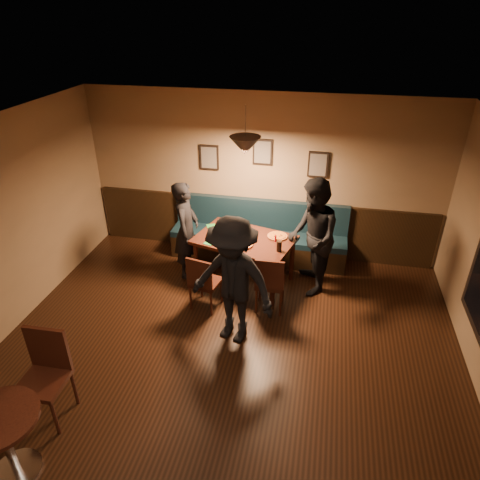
{
  "coord_description": "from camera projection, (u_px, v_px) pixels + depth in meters",
  "views": [
    {
      "loc": [
        1.02,
        -3.28,
        4.01
      ],
      "look_at": [
        -0.09,
        2.1,
        0.95
      ],
      "focal_mm": 32.39,
      "sensor_mm": 36.0,
      "label": 1
    }
  ],
  "objects": [
    {
      "name": "wall_back",
      "position": [
        262.0,
        177.0,
        7.25
      ],
      "size": [
        6.0,
        0.0,
        6.0
      ],
      "primitive_type": "plane",
      "rotation": [
        1.57,
        0.0,
        0.0
      ],
      "color": "#8C704F",
      "rests_on": "ground"
    },
    {
      "name": "tabasco_bottle",
      "position": [
        276.0,
        238.0,
        6.55
      ],
      "size": [
        0.03,
        0.03,
        0.13
      ],
      "primitive_type": "cylinder",
      "rotation": [
        0.0,
        0.0,
        0.17
      ],
      "color": "#9B0516",
      "rests_on": "dining_table"
    },
    {
      "name": "soda_glass",
      "position": [
        279.0,
        246.0,
        6.3
      ],
      "size": [
        0.1,
        0.1,
        0.16
      ],
      "primitive_type": "cylinder",
      "rotation": [
        0.0,
        0.0,
        0.39
      ],
      "color": "black",
      "rests_on": "dining_table"
    },
    {
      "name": "napkin_a",
      "position": [
        211.0,
        226.0,
        7.03
      ],
      "size": [
        0.19,
        0.19,
        0.01
      ],
      "primitive_type": "cube",
      "rotation": [
        0.0,
        0.0,
        0.45
      ],
      "color": "#1D6D27",
      "rests_on": "dining_table"
    },
    {
      "name": "booth_bench",
      "position": [
        258.0,
        233.0,
        7.43
      ],
      "size": [
        3.0,
        0.6,
        1.0
      ],
      "primitive_type": null,
      "color": "#0F232D",
      "rests_on": "ground"
    },
    {
      "name": "diner_left",
      "position": [
        186.0,
        230.0,
        6.86
      ],
      "size": [
        0.42,
        0.61,
        1.62
      ],
      "primitive_type": "imported",
      "rotation": [
        0.0,
        0.0,
        1.63
      ],
      "color": "black",
      "rests_on": "floor"
    },
    {
      "name": "wainscot",
      "position": [
        261.0,
        226.0,
        7.66
      ],
      "size": [
        5.88,
        0.06,
        1.0
      ],
      "primitive_type": "cube",
      "color": "black",
      "rests_on": "ground"
    },
    {
      "name": "pizza_c",
      "position": [
        277.0,
        236.0,
        6.69
      ],
      "size": [
        0.39,
        0.39,
        0.04
      ],
      "primitive_type": "cylinder",
      "rotation": [
        0.0,
        0.0,
        -0.31
      ],
      "color": "orange",
      "rests_on": "dining_table"
    },
    {
      "name": "picture_left",
      "position": [
        209.0,
        157.0,
        7.24
      ],
      "size": [
        0.32,
        0.04,
        0.42
      ],
      "primitive_type": "cube",
      "color": "black",
      "rests_on": "wall_back"
    },
    {
      "name": "picture_center",
      "position": [
        263.0,
        152.0,
        7.0
      ],
      "size": [
        0.32,
        0.04,
        0.42
      ],
      "primitive_type": "cube",
      "color": "black",
      "rests_on": "wall_back"
    },
    {
      "name": "chair_near_left",
      "position": [
        206.0,
        281.0,
        6.26
      ],
      "size": [
        0.47,
        0.47,
        0.89
      ],
      "primitive_type": null,
      "rotation": [
        0.0,
        0.0,
        -0.21
      ],
      "color": "black",
      "rests_on": "floor"
    },
    {
      "name": "pizza_b",
      "position": [
        241.0,
        244.0,
        6.48
      ],
      "size": [
        0.39,
        0.39,
        0.04
      ],
      "primitive_type": "cylinder",
      "rotation": [
        0.0,
        0.0,
        0.1
      ],
      "color": "orange",
      "rests_on": "dining_table"
    },
    {
      "name": "napkin_b",
      "position": [
        209.0,
        243.0,
        6.54
      ],
      "size": [
        0.18,
        0.18,
        0.01
      ],
      "primitive_type": "cube",
      "rotation": [
        0.0,
        0.0,
        -0.27
      ],
      "color": "#1E7335",
      "rests_on": "dining_table"
    },
    {
      "name": "cafe_chair_far",
      "position": [
        42.0,
        381.0,
        4.52
      ],
      "size": [
        0.48,
        0.48,
        1.05
      ],
      "primitive_type": null,
      "rotation": [
        0.0,
        0.0,
        3.17
      ],
      "color": "black",
      "rests_on": "floor"
    },
    {
      "name": "diner_front",
      "position": [
        233.0,
        282.0,
        5.46
      ],
      "size": [
        1.29,
        0.96,
        1.78
      ],
      "primitive_type": "imported",
      "rotation": [
        0.0,
        0.0,
        -0.29
      ],
      "color": "black",
      "rests_on": "floor"
    },
    {
      "name": "ceiling",
      "position": [
        199.0,
        167.0,
        3.57
      ],
      "size": [
        7.0,
        7.0,
        0.0
      ],
      "primitive_type": "plane",
      "rotation": [
        3.14,
        0.0,
        0.0
      ],
      "color": "silver",
      "rests_on": "ground"
    },
    {
      "name": "diner_right",
      "position": [
        312.0,
        238.0,
        6.43
      ],
      "size": [
        0.85,
        1.0,
        1.82
      ],
      "primitive_type": "imported",
      "rotation": [
        0.0,
        0.0,
        -1.37
      ],
      "color": "black",
      "rests_on": "floor"
    },
    {
      "name": "pizza_a",
      "position": [
        221.0,
        233.0,
        6.79
      ],
      "size": [
        0.44,
        0.44,
        0.04
      ],
      "primitive_type": "cylinder",
      "rotation": [
        0.0,
        0.0,
        0.34
      ],
      "color": "orange",
      "rests_on": "dining_table"
    },
    {
      "name": "pendant_lamp",
      "position": [
        245.0,
        146.0,
        5.96
      ],
      "size": [
        0.44,
        0.44,
        0.25
      ],
      "primitive_type": "cone",
      "rotation": [
        3.14,
        0.0,
        0.0
      ],
      "color": "black",
      "rests_on": "ceiling"
    },
    {
      "name": "chair_near_right",
      "position": [
        270.0,
        281.0,
        6.23
      ],
      "size": [
        0.41,
        0.41,
        0.92
      ],
      "primitive_type": null,
      "rotation": [
        0.0,
        0.0,
        0.01
      ],
      "color": "black",
      "rests_on": "floor"
    },
    {
      "name": "picture_right",
      "position": [
        318.0,
        165.0,
        6.92
      ],
      "size": [
        0.32,
        0.04,
        0.42
      ],
      "primitive_type": "cube",
      "color": "black",
      "rests_on": "wall_back"
    },
    {
      "name": "cafe_table",
      "position": [
        7.0,
        446.0,
        4.01
      ],
      "size": [
        0.75,
        0.75,
        0.78
      ],
      "primitive_type": "cylinder",
      "rotation": [
        0.0,
        0.0,
        -0.02
      ],
      "color": "black",
      "rests_on": "floor"
    },
    {
      "name": "dining_table",
      "position": [
        244.0,
        260.0,
        6.86
      ],
      "size": [
        1.66,
        1.29,
        0.79
      ],
      "primitive_type": "cube",
      "rotation": [
        0.0,
        0.0,
        -0.26
      ],
      "color": "#32190D",
      "rests_on": "floor"
    },
    {
      "name": "floor",
      "position": [
        211.0,
        401.0,
        4.93
      ],
      "size": [
        7.0,
        7.0,
        0.0
      ],
      "primitive_type": "plane",
      "color": "black",
      "rests_on": "ground"
    },
    {
      "name": "cutlery_set",
      "position": [
        236.0,
        250.0,
        6.36
      ],
      "size": [
        0.18,
        0.07,
        0.0
      ],
      "primitive_type": "cube",
      "rotation": [
        0.0,
        0.0,
        1.29
      ],
      "color": "silver",
      "rests_on": "dining_table"
    }
  ]
}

